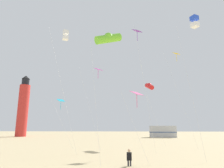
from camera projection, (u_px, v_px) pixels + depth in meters
The scene contains 12 objects.
kite_flyer_standing at pixel (129, 157), 13.37m from camera, with size 0.35×0.52×1.16m.
kite_diamond_violet at pixel (138, 36), 21.55m from camera, with size 2.04×2.04×13.30m.
kite_box_white at pixel (66, 35), 22.84m from camera, with size 3.33×2.53×13.69m.
kite_diamond_gold at pixel (177, 58), 28.01m from camera, with size 3.31×2.74×13.20m.
kite_tube_scarlet at pixel (149, 86), 30.22m from camera, with size 2.95×3.06×9.47m.
kite_box_blue at pixel (194, 22), 18.77m from camera, with size 1.96×2.28×13.10m.
kite_diamond_magenta at pixel (98, 72), 24.23m from camera, with size 3.06×2.90×9.87m.
kite_diamond_rainbow at pixel (137, 95), 15.99m from camera, with size 1.98×1.91×5.55m.
kite_tube_lime at pixel (108, 38), 16.97m from camera, with size 2.85×2.57×10.87m.
kite_diamond_cyan at pixel (61, 102), 25.37m from camera, with size 2.64×2.64×6.20m.
lighthouse_distant at pixel (23, 107), 53.66m from camera, with size 2.80×2.80×16.80m.
rv_van_silver at pixel (163, 132), 48.54m from camera, with size 6.61×2.86×2.80m.
Camera 1 is at (0.00, -6.47, 2.69)m, focal length 31.35 mm.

